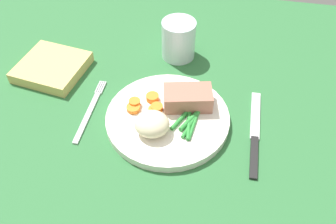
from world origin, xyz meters
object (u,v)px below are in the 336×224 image
(knife, at_px, (255,134))
(dinner_plate, at_px, (168,119))
(water_glass, at_px, (178,42))
(napkin, at_px, (52,67))
(fork, at_px, (90,111))
(meat_portion, at_px, (188,98))

(knife, bearing_deg, dinner_plate, 174.75)
(dinner_plate, bearing_deg, water_glass, 94.21)
(napkin, bearing_deg, dinner_plate, -19.27)
(dinner_plate, height_order, knife, dinner_plate)
(dinner_plate, relative_size, fork, 1.39)
(dinner_plate, height_order, water_glass, water_glass)
(meat_portion, relative_size, fork, 0.54)
(dinner_plate, distance_m, fork, 0.15)
(meat_portion, relative_size, knife, 0.44)
(dinner_plate, height_order, meat_portion, meat_portion)
(meat_portion, bearing_deg, water_glass, 105.64)
(dinner_plate, relative_size, napkin, 1.75)
(meat_portion, height_order, water_glass, water_glass)
(dinner_plate, xyz_separation_m, fork, (-0.15, -0.00, -0.01))
(dinner_plate, height_order, fork, dinner_plate)
(fork, relative_size, napkin, 1.26)
(fork, height_order, water_glass, water_glass)
(water_glass, bearing_deg, napkin, -157.49)
(dinner_plate, relative_size, knife, 1.13)
(fork, relative_size, water_glass, 1.93)
(knife, height_order, water_glass, water_glass)
(knife, xyz_separation_m, napkin, (-0.43, 0.10, 0.01))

